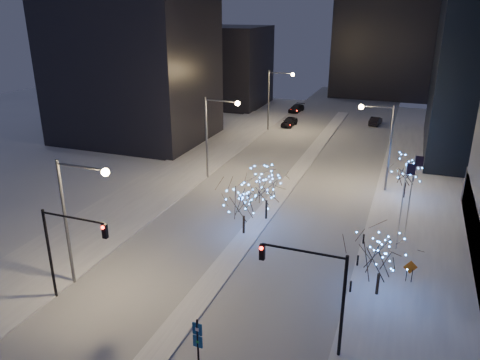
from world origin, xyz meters
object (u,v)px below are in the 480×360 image
at_px(car_far, 296,108).
at_px(holiday_tree_median_near, 244,199).
at_px(holiday_tree_median_far, 267,186).
at_px(holiday_tree_plaza_far, 407,171).
at_px(street_lamp_w_mid, 214,127).
at_px(street_lamp_east, 383,136).
at_px(traffic_signal_east, 317,285).
at_px(holiday_tree_plaza_near, 381,254).
at_px(wayfinding_sign, 198,339).
at_px(street_lamp_w_near, 75,207).
at_px(street_lamp_w_far, 275,92).
at_px(car_near, 289,122).
at_px(traffic_signal_west, 65,243).
at_px(construction_sign, 410,269).
at_px(car_mid, 376,121).

distance_m(car_far, holiday_tree_median_near, 54.36).
distance_m(holiday_tree_median_far, holiday_tree_plaza_far, 16.42).
relative_size(street_lamp_w_mid, holiday_tree_plaza_far, 2.08).
distance_m(street_lamp_east, traffic_signal_east, 29.08).
xyz_separation_m(holiday_tree_plaza_near, wayfinding_sign, (-9.15, -11.25, -1.37)).
xyz_separation_m(street_lamp_w_near, street_lamp_w_far, (0.00, 50.00, 0.00)).
relative_size(street_lamp_w_mid, wayfinding_sign, 2.94).
distance_m(street_lamp_w_far, holiday_tree_plaza_far, 32.38).
distance_m(car_far, holiday_tree_plaza_near, 63.07).
xyz_separation_m(street_lamp_w_near, holiday_tree_plaza_near, (21.00, 6.41, -3.04)).
bearing_deg(wayfinding_sign, car_near, 103.26).
xyz_separation_m(traffic_signal_west, holiday_tree_median_near, (7.94, 14.17, -1.19)).
height_order(car_far, holiday_tree_plaza_far, holiday_tree_plaza_far).
distance_m(traffic_signal_east, construction_sign, 11.78).
bearing_deg(construction_sign, holiday_tree_plaza_near, -149.39).
distance_m(traffic_signal_east, holiday_tree_plaza_near, 8.15).
xyz_separation_m(car_mid, holiday_tree_plaza_far, (6.23, -33.72, 2.54)).
bearing_deg(holiday_tree_plaza_near, street_lamp_w_far, 115.72).
relative_size(street_lamp_w_near, car_mid, 2.24).
bearing_deg(construction_sign, holiday_tree_median_far, 133.80).
height_order(holiday_tree_median_near, construction_sign, holiday_tree_median_near).
relative_size(traffic_signal_west, holiday_tree_median_near, 1.28).
relative_size(traffic_signal_east, holiday_tree_plaza_near, 1.34).
relative_size(traffic_signal_west, construction_sign, 3.81).
bearing_deg(street_lamp_w_mid, holiday_tree_median_far, -43.89).
relative_size(car_far, holiday_tree_plaza_far, 1.02).
distance_m(street_lamp_w_mid, car_mid, 39.00).
distance_m(car_near, holiday_tree_median_near, 42.43).
distance_m(wayfinding_sign, construction_sign, 17.83).
bearing_deg(traffic_signal_east, wayfinding_sign, -147.49).
xyz_separation_m(car_mid, car_far, (-15.85, 5.59, -0.02)).
relative_size(car_mid, holiday_tree_plaza_far, 0.93).
xyz_separation_m(street_lamp_w_mid, wayfinding_sign, (11.86, -29.84, -4.41)).
distance_m(car_near, car_mid, 15.45).
xyz_separation_m(car_near, wayfinding_sign, (10.21, -58.81, 1.29)).
bearing_deg(traffic_signal_west, street_lamp_w_near, 103.96).
bearing_deg(car_far, holiday_tree_plaza_far, -53.35).
bearing_deg(holiday_tree_median_far, car_far, 100.79).
xyz_separation_m(car_near, car_mid, (14.14, 6.23, -0.06)).
height_order(street_lamp_east, wayfinding_sign, street_lamp_east).
relative_size(car_near, holiday_tree_plaza_near, 0.90).
height_order(traffic_signal_west, car_near, traffic_signal_west).
distance_m(traffic_signal_east, wayfinding_sign, 7.63).
relative_size(holiday_tree_plaza_far, wayfinding_sign, 1.42).
relative_size(street_lamp_w_far, street_lamp_east, 1.00).
relative_size(traffic_signal_west, holiday_tree_plaza_far, 1.45).
height_order(street_lamp_w_far, street_lamp_east, same).
xyz_separation_m(street_lamp_w_far, holiday_tree_median_near, (8.44, -37.83, -2.93)).
height_order(street_lamp_w_far, traffic_signal_west, street_lamp_w_far).
bearing_deg(traffic_signal_west, holiday_tree_plaza_far, 52.93).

